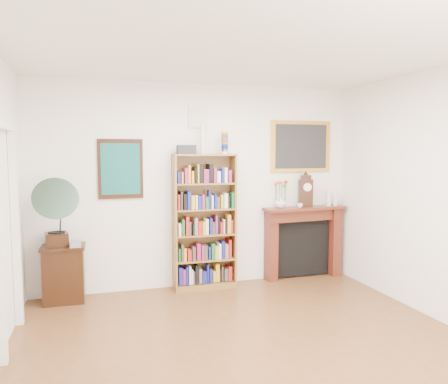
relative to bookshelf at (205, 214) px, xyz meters
The scene contains 15 objects.
room 2.36m from the bookshelf, 91.08° to the right, with size 4.51×5.01×2.81m.
door_casing 2.53m from the bookshelf, 153.37° to the right, with size 0.08×1.02×2.17m.
teal_poster 1.27m from the bookshelf, behind, with size 0.58×0.04×0.78m.
small_picture 1.33m from the bookshelf, 106.12° to the left, with size 0.26×0.04×0.30m.
gilt_painting 1.77m from the bookshelf, ahead, with size 0.95×0.04×0.75m.
bookshelf is the anchor object (origin of this frame).
side_cabinet 1.94m from the bookshelf, behind, with size 0.53×0.38×0.72m, color black.
fireplace 1.58m from the bookshelf, ahead, with size 1.28×0.40×1.07m.
gramophone 1.91m from the bookshelf, behind, with size 0.61×0.72×0.86m.
cd_stack 1.70m from the bookshelf, behind, with size 0.12×0.12×0.08m, color #ACADB8.
mantel_clock 1.56m from the bookshelf, ahead, with size 0.22×0.16×0.47m.
flower_vase 1.14m from the bookshelf, ahead, with size 0.16×0.16×0.16m, color silver.
teacup 1.42m from the bookshelf, ahead, with size 0.08×0.08×0.06m, color silver.
bottle_left 1.92m from the bookshelf, ahead, with size 0.07×0.07×0.24m, color silver.
bottle_right 2.04m from the bookshelf, ahead, with size 0.06×0.06×0.20m, color silver.
Camera 1 is at (-1.40, -3.38, 1.88)m, focal length 35.00 mm.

